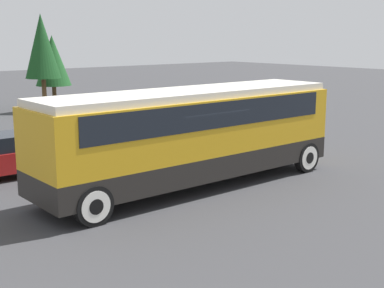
{
  "coord_description": "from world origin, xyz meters",
  "views": [
    {
      "loc": [
        -10.44,
        -12.49,
        4.69
      ],
      "look_at": [
        0.0,
        0.0,
        1.39
      ],
      "focal_mm": 50.0,
      "sensor_mm": 36.0,
      "label": 1
    }
  ],
  "objects": [
    {
      "name": "tour_bus",
      "position": [
        0.1,
        0.0,
        1.85
      ],
      "size": [
        10.3,
        2.52,
        3.08
      ],
      "color": "black",
      "rests_on": "ground_plane"
    },
    {
      "name": "tree_right",
      "position": [
        3.89,
        19.08,
        4.04
      ],
      "size": [
        2.16,
        2.16,
        6.04
      ],
      "color": "brown",
      "rests_on": "ground_plane"
    },
    {
      "name": "ground_plane",
      "position": [
        0.0,
        0.0,
        0.0
      ],
      "size": [
        120.0,
        120.0,
        0.0
      ],
      "primitive_type": "plane",
      "color": "#38383A"
    },
    {
      "name": "parked_car_mid",
      "position": [
        3.49,
        5.28,
        0.67
      ],
      "size": [
        4.6,
        1.79,
        1.32
      ],
      "color": "#7A6B5B",
      "rests_on": "ground_plane"
    },
    {
      "name": "parked_car_near",
      "position": [
        -3.64,
        5.04,
        0.73
      ],
      "size": [
        4.18,
        1.81,
        1.45
      ],
      "color": "maroon",
      "rests_on": "ground_plane"
    },
    {
      "name": "tree_left",
      "position": [
        5.41,
        20.87,
        3.07
      ],
      "size": [
        2.33,
        2.33,
        4.74
      ],
      "color": "brown",
      "rests_on": "ground_plane"
    }
  ]
}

